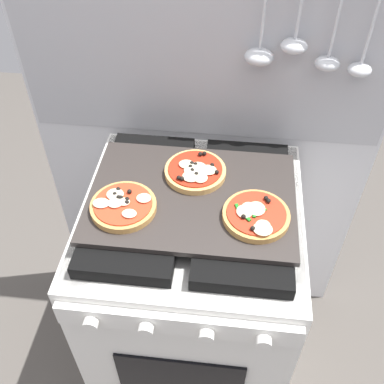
# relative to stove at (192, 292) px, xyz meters

# --- Properties ---
(ground_plane) EXTENTS (4.00, 4.00, 0.00)m
(ground_plane) POSITION_rel_stove_xyz_m (0.00, 0.00, -0.45)
(ground_plane) COLOR #4C4742
(kitchen_backsplash) EXTENTS (1.10, 0.09, 1.55)m
(kitchen_backsplash) POSITION_rel_stove_xyz_m (0.00, 0.34, 0.34)
(kitchen_backsplash) COLOR silver
(kitchen_backsplash) RESTS_ON ground_plane
(stove) EXTENTS (0.60, 0.64, 0.90)m
(stove) POSITION_rel_stove_xyz_m (0.00, 0.00, 0.00)
(stove) COLOR white
(stove) RESTS_ON ground_plane
(baking_tray) EXTENTS (0.54, 0.38, 0.02)m
(baking_tray) POSITION_rel_stove_xyz_m (0.00, 0.00, 0.46)
(baking_tray) COLOR #2D2826
(baking_tray) RESTS_ON stove
(pizza_left) EXTENTS (0.17, 0.17, 0.03)m
(pizza_left) POSITION_rel_stove_xyz_m (-0.17, -0.07, 0.48)
(pizza_left) COLOR #C18947
(pizza_left) RESTS_ON baking_tray
(pizza_right) EXTENTS (0.17, 0.17, 0.03)m
(pizza_right) POSITION_rel_stove_xyz_m (0.17, -0.06, 0.48)
(pizza_right) COLOR #C18947
(pizza_right) RESTS_ON baking_tray
(pizza_center) EXTENTS (0.17, 0.17, 0.03)m
(pizza_center) POSITION_rel_stove_xyz_m (-0.00, 0.08, 0.48)
(pizza_center) COLOR tan
(pizza_center) RESTS_ON baking_tray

